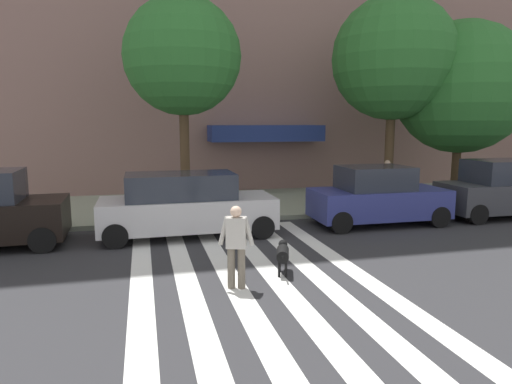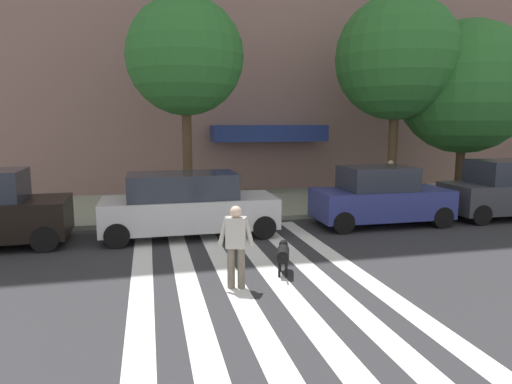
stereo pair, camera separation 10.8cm
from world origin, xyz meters
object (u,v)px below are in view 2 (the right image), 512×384
parked_car_behind_first (188,205)px  parked_car_third_in_line (380,197)px  street_tree_nearest (185,57)px  dog_on_leash (283,253)px  street_tree_middle (397,58)px  pedestrian_dog_walker (236,242)px  pedestrian_bystander (390,179)px  street_tree_further (465,88)px  parked_car_fourth_in_line (510,190)px

parked_car_behind_first → parked_car_third_in_line: (6.01, 0.00, -0.01)m
parked_car_behind_first → street_tree_nearest: street_tree_nearest is taller
street_tree_nearest → dog_on_leash: 8.53m
street_tree_middle → pedestrian_dog_walker: 11.72m
street_tree_nearest → dog_on_leash: bearing=-78.2°
parked_car_third_in_line → street_tree_nearest: bearing=152.0°
parked_car_third_in_line → pedestrian_bystander: bearing=55.2°
street_tree_further → pedestrian_bystander: size_ratio=4.25×
dog_on_leash → street_tree_middle: bearing=46.6°
street_tree_nearest → street_tree_middle: (7.93, 0.09, 0.22)m
parked_car_third_in_line → pedestrian_dog_walker: size_ratio=2.59×
street_tree_middle → dog_on_leash: (-6.52, -6.89, -5.17)m
dog_on_leash → pedestrian_bystander: (6.28, 6.57, 0.63)m
parked_car_behind_first → pedestrian_dog_walker: bearing=-82.9°
parked_car_fourth_in_line → pedestrian_bystander: size_ratio=2.82×
street_tree_middle → pedestrian_dog_walker: (-7.66, -7.52, -4.68)m
parked_car_third_in_line → street_tree_middle: size_ratio=0.54×
pedestrian_dog_walker → pedestrian_bystander: bearing=44.1°
parked_car_behind_first → street_tree_nearest: bearing=84.7°
parked_car_behind_first → street_tree_further: street_tree_further is taller
street_tree_further → pedestrian_dog_walker: (-10.52, -7.25, -3.63)m
street_tree_nearest → pedestrian_bystander: (7.69, -0.23, -4.32)m
parked_car_fourth_in_line → street_tree_middle: street_tree_middle is taller
dog_on_leash → pedestrian_bystander: 9.11m
pedestrian_bystander → parked_car_third_in_line: bearing=-124.8°
pedestrian_dog_walker → pedestrian_bystander: size_ratio=1.00×
parked_car_fourth_in_line → pedestrian_dog_walker: size_ratio=2.82×
street_tree_middle → street_tree_further: street_tree_middle is taller
pedestrian_dog_walker → dog_on_leash: (1.15, 0.64, -0.48)m
parked_car_third_in_line → pedestrian_bystander: (1.96, 2.82, 0.19)m
street_tree_nearest → pedestrian_bystander: bearing=-1.7°
street_tree_further → dog_on_leash: 12.19m
parked_car_third_in_line → street_tree_middle: street_tree_middle is taller
street_tree_middle → parked_car_behind_first: bearing=-159.1°
parked_car_third_in_line → street_tree_further: 6.87m
dog_on_leash → parked_car_behind_first: bearing=114.3°
parked_car_third_in_line → street_tree_middle: (2.20, 3.14, 4.73)m
parked_car_fourth_in_line → pedestrian_dog_walker: 11.24m
parked_car_behind_first → dog_on_leash: size_ratio=4.90×
parked_car_behind_first → parked_car_third_in_line: parked_car_third_in_line is taller
pedestrian_bystander → parked_car_behind_first: bearing=-160.5°
parked_car_behind_first → street_tree_middle: bearing=20.9°
parked_car_third_in_line → street_tree_further: (5.06, 2.86, 3.67)m
street_tree_further → street_tree_middle: bearing=174.5°
parked_car_fourth_in_line → pedestrian_bystander: 4.06m
street_tree_nearest → parked_car_third_in_line: bearing=-28.0°
street_tree_nearest → pedestrian_bystander: size_ratio=4.41×
street_tree_nearest → parked_car_fourth_in_line: bearing=-16.0°
parked_car_behind_first → street_tree_further: 12.01m
parked_car_third_in_line → parked_car_behind_first: bearing=-180.0°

